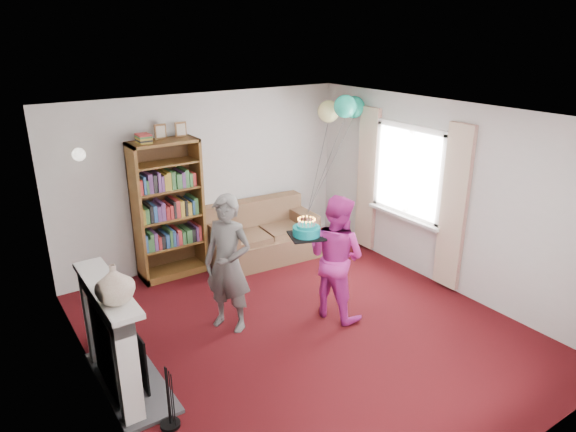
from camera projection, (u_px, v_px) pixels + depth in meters
ground at (305, 330)px, 6.03m from camera, size 5.00×5.00×0.00m
wall_back at (206, 179)px, 7.55m from camera, size 4.50×0.02×2.50m
wall_left at (94, 286)px, 4.41m from camera, size 0.02×5.00×2.50m
wall_right at (444, 196)px, 6.79m from camera, size 0.02×5.00×2.50m
ceiling at (308, 116)px, 5.17m from camera, size 4.50×5.00×0.01m
fireplace at (117, 343)px, 4.90m from camera, size 0.55×1.80×1.12m
window_bay at (407, 189)px, 7.24m from camera, size 0.14×2.02×2.20m
wall_sconce at (79, 154)px, 6.30m from camera, size 0.16×0.23×0.16m
bookcase at (167, 211)px, 7.12m from camera, size 0.92×0.42×2.16m
sofa at (261, 237)px, 7.87m from camera, size 1.63×0.86×0.86m
wicker_basket at (114, 329)px, 5.80m from camera, size 0.36×0.36×0.33m
person_striped at (228, 264)px, 5.84m from camera, size 0.64×0.71×1.63m
person_magenta at (336, 257)px, 6.12m from camera, size 0.77×0.88×1.54m
birthday_cake at (306, 231)px, 5.90m from camera, size 0.38×0.38×0.22m
balloons at (342, 108)px, 7.60m from camera, size 0.95×0.71×1.79m
mantel_vase at (115, 284)px, 4.35m from camera, size 0.37×0.37×0.35m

